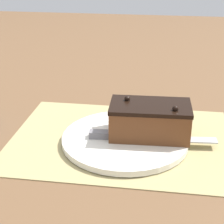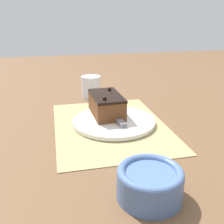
% 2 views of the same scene
% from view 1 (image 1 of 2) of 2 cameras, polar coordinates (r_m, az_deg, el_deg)
% --- Properties ---
extents(ground_plane, '(3.00, 3.00, 0.00)m').
position_cam_1_polar(ground_plane, '(0.79, 1.39, -4.25)').
color(ground_plane, brown).
extents(placemat_woven, '(0.46, 0.34, 0.00)m').
position_cam_1_polar(placemat_woven, '(0.79, 1.39, -4.12)').
color(placemat_woven, tan).
rests_on(placemat_woven, ground_plane).
extents(cake_plate, '(0.26, 0.26, 0.01)m').
position_cam_1_polar(cake_plate, '(0.77, 1.99, -4.15)').
color(cake_plate, white).
rests_on(cake_plate, placemat_woven).
extents(chocolate_cake, '(0.17, 0.10, 0.08)m').
position_cam_1_polar(chocolate_cake, '(0.76, 5.77, -1.31)').
color(chocolate_cake, brown).
rests_on(chocolate_cake, cake_plate).
extents(serving_knife, '(0.26, 0.04, 0.01)m').
position_cam_1_polar(serving_knife, '(0.76, 2.85, -3.70)').
color(serving_knife, slate).
rests_on(serving_knife, cake_plate).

